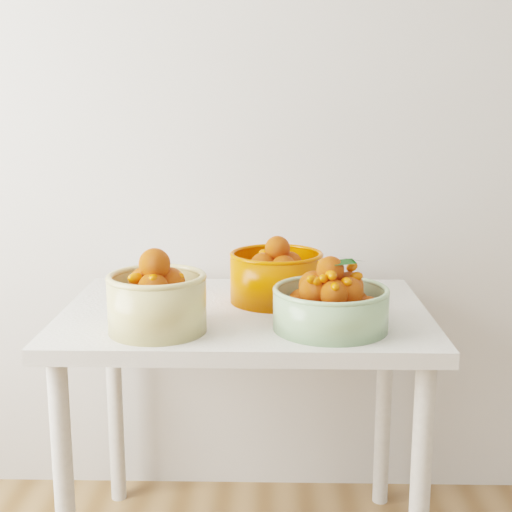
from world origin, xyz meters
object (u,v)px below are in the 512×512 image
(table, at_px, (245,342))
(bowl_cream, at_px, (157,300))
(bowl_green, at_px, (330,304))
(bowl_orange, at_px, (276,276))

(table, xyz_separation_m, bowl_cream, (-0.21, -0.20, 0.18))
(bowl_green, relative_size, bowl_orange, 0.99)
(bowl_cream, relative_size, bowl_green, 1.01)
(bowl_cream, distance_m, bowl_orange, 0.41)
(bowl_cream, relative_size, bowl_orange, 1.01)
(table, bearing_deg, bowl_green, -38.04)
(bowl_orange, bearing_deg, bowl_cream, -135.99)
(table, bearing_deg, bowl_cream, -136.18)
(table, distance_m, bowl_orange, 0.21)
(bowl_green, bearing_deg, bowl_cream, -176.21)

